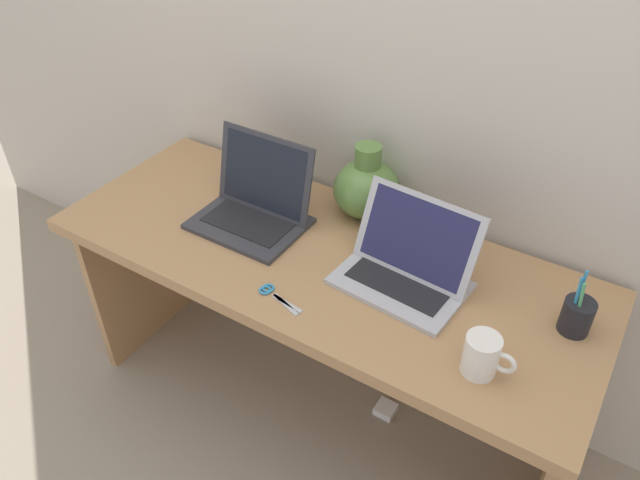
{
  "coord_description": "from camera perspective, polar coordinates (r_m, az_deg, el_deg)",
  "views": [
    {
      "loc": [
        0.73,
        -1.17,
        1.84
      ],
      "look_at": [
        0.0,
        0.0,
        0.76
      ],
      "focal_mm": 34.17,
      "sensor_mm": 36.0,
      "label": 1
    }
  ],
  "objects": [
    {
      "name": "ground_plane",
      "position": [
        2.3,
        -0.0,
        -15.18
      ],
      "size": [
        6.0,
        6.0,
        0.0
      ],
      "primitive_type": "plane",
      "color": "gray"
    },
    {
      "name": "power_brick",
      "position": [
        2.28,
        6.17,
        -15.48
      ],
      "size": [
        0.07,
        0.07,
        0.03
      ],
      "primitive_type": "cube",
      "color": "white",
      "rests_on": "ground"
    },
    {
      "name": "pen_cup",
      "position": [
        1.65,
        22.91,
        -6.54
      ],
      "size": [
        0.08,
        0.08,
        0.18
      ],
      "color": "black",
      "rests_on": "desk"
    },
    {
      "name": "scissors",
      "position": [
        1.65,
        -4.36,
        -5.11
      ],
      "size": [
        0.15,
        0.07,
        0.01
      ],
      "color": "#B7B7BC",
      "rests_on": "desk"
    },
    {
      "name": "green_vase",
      "position": [
        1.89,
        4.37,
        4.95
      ],
      "size": [
        0.21,
        0.21,
        0.24
      ],
      "color": "#5B843D",
      "rests_on": "desk"
    },
    {
      "name": "coffee_mug",
      "position": [
        1.47,
        14.95,
        -10.4
      ],
      "size": [
        0.12,
        0.08,
        0.11
      ],
      "color": "white",
      "rests_on": "desk"
    },
    {
      "name": "laptop_left",
      "position": [
        1.89,
        -6.01,
        3.71
      ],
      "size": [
        0.34,
        0.26,
        0.26
      ],
      "color": "#333338",
      "rests_on": "desk"
    },
    {
      "name": "back_wall",
      "position": [
        1.81,
        6.35,
        17.11
      ],
      "size": [
        4.4,
        0.04,
        2.4
      ],
      "primitive_type": "cube",
      "color": "beige",
      "rests_on": "ground"
    },
    {
      "name": "desk",
      "position": [
        1.87,
        -0.0,
        -4.65
      ],
      "size": [
        1.63,
        0.64,
        0.71
      ],
      "color": "#AD7F51",
      "rests_on": "ground"
    },
    {
      "name": "laptop_right",
      "position": [
        1.67,
        8.23,
        -2.06
      ],
      "size": [
        0.36,
        0.27,
        0.23
      ],
      "color": "#B2B2B7",
      "rests_on": "desk"
    }
  ]
}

